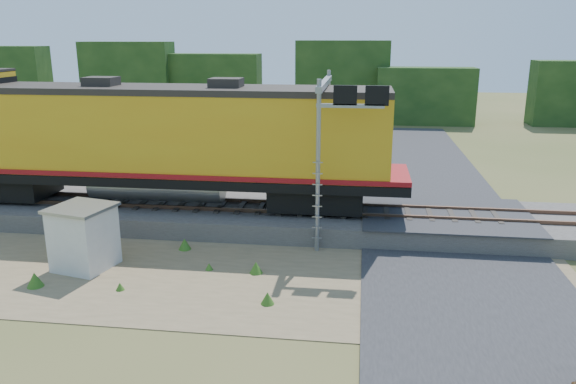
# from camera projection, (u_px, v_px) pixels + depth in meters

# --- Properties ---
(ground) EXTENTS (140.00, 140.00, 0.00)m
(ground) POSITION_uv_depth(u_px,v_px,m) (257.00, 283.00, 18.96)
(ground) COLOR #475123
(ground) RESTS_ON ground
(ballast) EXTENTS (70.00, 5.00, 0.80)m
(ballast) POSITION_uv_depth(u_px,v_px,m) (282.00, 217.00, 24.58)
(ballast) COLOR slate
(ballast) RESTS_ON ground
(rails) EXTENTS (70.00, 1.54, 0.16)m
(rails) POSITION_uv_depth(u_px,v_px,m) (282.00, 207.00, 24.45)
(rails) COLOR brown
(rails) RESTS_ON ballast
(dirt_shoulder) EXTENTS (26.00, 8.00, 0.03)m
(dirt_shoulder) POSITION_uv_depth(u_px,v_px,m) (203.00, 274.00, 19.69)
(dirt_shoulder) COLOR #8C7754
(dirt_shoulder) RESTS_ON ground
(road) EXTENTS (7.00, 66.00, 0.86)m
(road) POSITION_uv_depth(u_px,v_px,m) (467.00, 283.00, 18.76)
(road) COLOR #38383A
(road) RESTS_ON ground
(tree_line_north) EXTENTS (130.00, 3.00, 6.50)m
(tree_line_north) POSITION_uv_depth(u_px,v_px,m) (329.00, 89.00, 54.42)
(tree_line_north) COLOR #183513
(tree_line_north) RESTS_ON ground
(weed_clumps) EXTENTS (15.00, 6.20, 0.56)m
(weed_clumps) POSITION_uv_depth(u_px,v_px,m) (158.00, 276.00, 19.50)
(weed_clumps) COLOR #38691E
(weed_clumps) RESTS_ON ground
(locomotive) EXTENTS (21.95, 3.35, 5.66)m
(locomotive) POSITION_uv_depth(u_px,v_px,m) (147.00, 138.00, 24.44)
(locomotive) COLOR black
(locomotive) RESTS_ON rails
(shed) EXTENTS (2.34, 2.34, 2.31)m
(shed) POSITION_uv_depth(u_px,v_px,m) (84.00, 237.00, 19.92)
(shed) COLOR silver
(shed) RESTS_ON ground
(signal_gantry) EXTENTS (2.61, 6.20, 6.58)m
(signal_gantry) POSITION_uv_depth(u_px,v_px,m) (331.00, 116.00, 22.47)
(signal_gantry) COLOR gray
(signal_gantry) RESTS_ON ground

